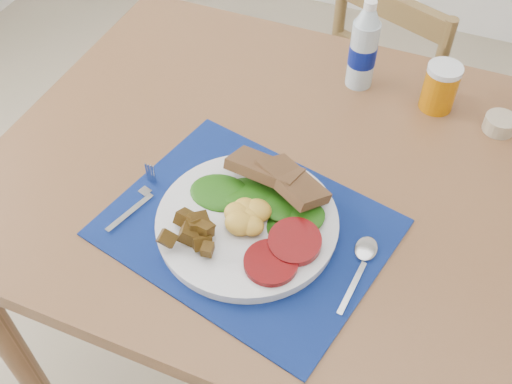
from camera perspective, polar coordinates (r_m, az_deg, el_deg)
table at (r=1.19m, az=9.12°, el=-2.08°), size 1.40×0.90×0.75m
chair_far at (r=1.78m, az=13.22°, el=10.48°), size 0.47×0.46×1.00m
placemat at (r=1.05m, az=-0.84°, el=-3.40°), size 0.53×0.46×0.00m
breakfast_plate at (r=1.03m, az=-1.26°, el=-2.66°), size 0.31×0.31×0.08m
fork at (r=1.11m, az=-11.02°, el=-0.66°), size 0.04×0.15×0.00m
spoon at (r=1.02m, az=10.01°, el=-6.55°), size 0.04×0.16×0.00m
water_bottle at (r=1.30m, az=10.19°, el=13.24°), size 0.06×0.06×0.20m
juice_glass at (r=1.30m, az=17.11°, el=9.41°), size 0.07×0.07×0.10m
ramekin at (r=1.31m, az=22.20°, el=6.03°), size 0.06×0.06×0.03m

